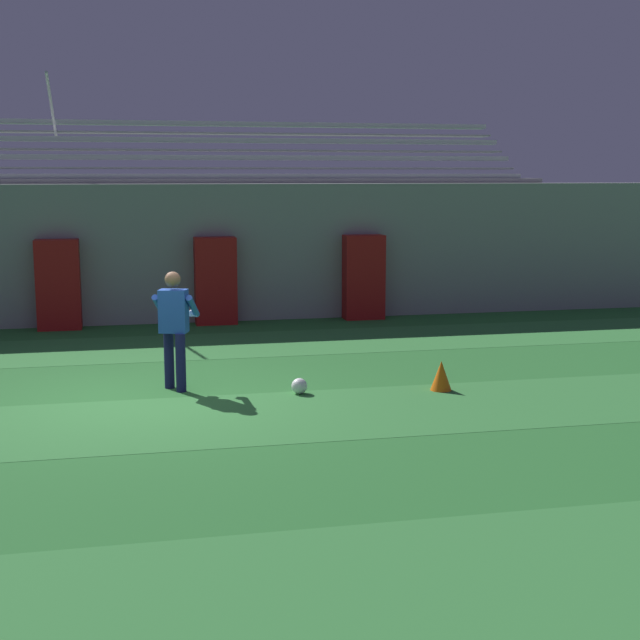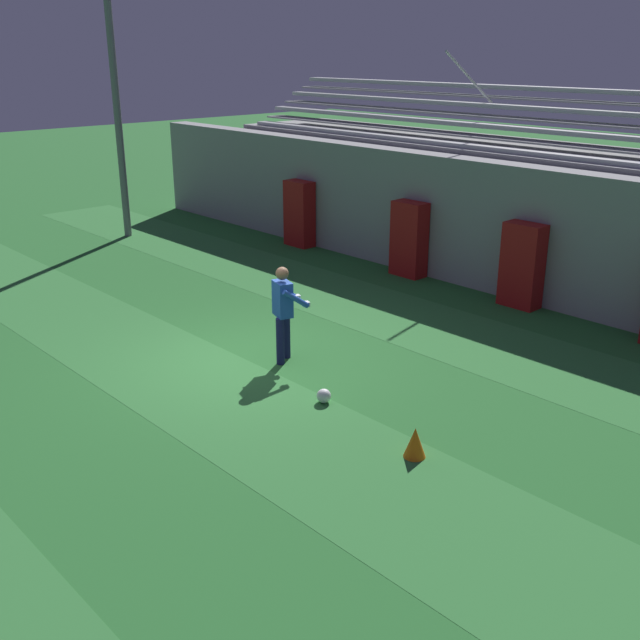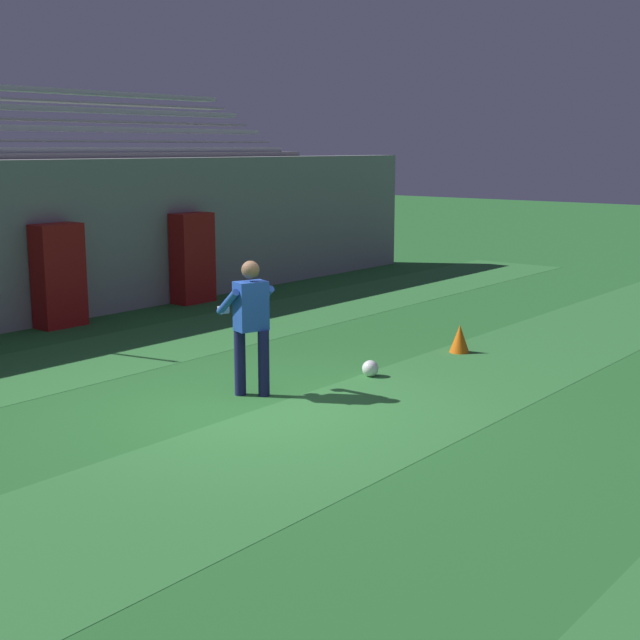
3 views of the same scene
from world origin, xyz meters
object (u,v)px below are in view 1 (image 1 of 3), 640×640
Objects in this scene: padding_pillar_gate_left at (58,285)px; goalkeeper at (174,323)px; soccer_ball at (299,386)px; padding_pillar_gate_right at (216,281)px; traffic_cone at (441,376)px; padding_pillar_far_right at (364,277)px.

goalkeeper is at bearing -70.43° from padding_pillar_gate_left.
soccer_ball is at bearing -59.41° from padding_pillar_gate_left.
padding_pillar_gate_left is at bearing 120.59° from soccer_ball.
traffic_cone is at bearing -68.12° from padding_pillar_gate_right.
padding_pillar_gate_left is 1.05× the size of goalkeeper.
padding_pillar_gate_left and padding_pillar_gate_right have the same top height.
goalkeeper is 1.96m from soccer_ball.
padding_pillar_gate_right is 6.15m from soccer_ball.
padding_pillar_gate_left and padding_pillar_far_right have the same top height.
padding_pillar_gate_right is at bearing 180.00° from padding_pillar_far_right.
traffic_cone is (3.63, -0.83, -0.74)m from goalkeeper.
soccer_ball is 1.99m from traffic_cone.
padding_pillar_far_right is at bearing 67.38° from soccer_ball.
padding_pillar_far_right is 1.05× the size of goalkeeper.
traffic_cone is (-0.55, -6.29, -0.67)m from padding_pillar_far_right.
goalkeeper is at bearing 167.07° from traffic_cone.
padding_pillar_far_right is 4.17× the size of traffic_cone.
goalkeeper is 3.98× the size of traffic_cone.
padding_pillar_far_right is at bearing 0.00° from padding_pillar_gate_left.
traffic_cone is (1.98, -0.22, 0.10)m from soccer_ball.
traffic_cone is at bearing -48.47° from padding_pillar_gate_left.
goalkeeper is (-1.10, -5.46, 0.08)m from padding_pillar_gate_right.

